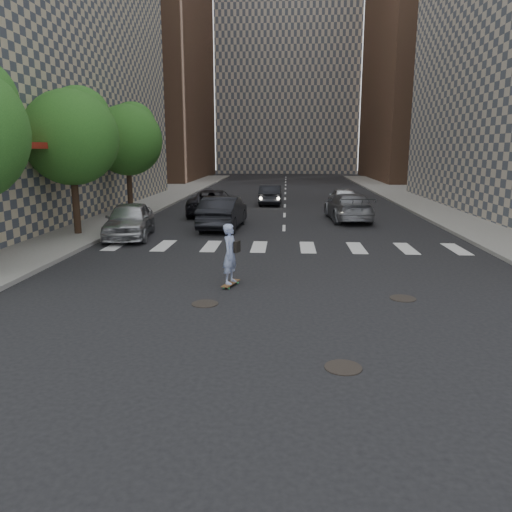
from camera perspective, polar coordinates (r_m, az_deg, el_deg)
The scene contains 17 objects.
ground at distance 11.91m, azimuth 2.82°, elevation -7.44°, with size 160.00×160.00×0.00m, color black.
sidewalk_left at distance 34.68m, azimuth -21.52°, elevation 4.90°, with size 13.00×80.00×0.15m, color gray.
tower_left at distance 71.02m, azimuth -14.43°, elevation 24.93°, with size 18.00×24.00×40.00m, color brown.
tower_right at distance 70.54m, azimuth 21.56°, elevation 22.91°, with size 18.00×24.00×36.00m, color brown.
tower_center at distance 91.42m, azimuth 3.67°, elevation 24.88°, with size 22.00×20.00×48.00m, color #ADA08E.
tree_b at distance 24.31m, azimuth -20.20°, elevation 13.03°, with size 4.20×4.20×6.60m.
tree_c at distance 31.82m, azimuth -14.37°, elevation 13.04°, with size 4.20×4.20×6.60m.
manhole_a at distance 9.65m, azimuth 9.94°, elevation -12.44°, with size 0.70×0.70×0.02m, color black.
manhole_b at distance 13.21m, azimuth -5.86°, elevation -5.44°, with size 0.70×0.70×0.02m, color black.
manhole_c at distance 14.17m, azimuth 16.43°, elevation -4.66°, with size 0.70×0.70×0.02m, color black.
skateboarder at distance 14.60m, azimuth -2.92°, elevation 0.24°, with size 0.59×0.96×1.86m.
silver_sedan at distance 23.39m, azimuth -14.26°, elevation 4.00°, with size 1.89×4.70×1.60m, color #AAACB1.
traffic_car_a at distance 25.32m, azimuth -3.78°, elevation 5.00°, with size 1.74×4.98×1.64m, color black.
traffic_car_b at distance 28.57m, azimuth 10.51°, elevation 5.55°, with size 2.15×5.30×1.54m, color slate.
traffic_car_c at distance 30.68m, azimuth -4.95°, elevation 6.15°, with size 2.54×5.51×1.53m, color black.
traffic_car_d at distance 34.01m, azimuth 9.89°, elevation 6.55°, with size 1.72×4.27×1.45m, color silver.
traffic_car_e at distance 36.18m, azimuth 1.68°, elevation 7.02°, with size 1.49×4.28×1.41m, color black.
Camera 1 is at (0.10, -11.21, 4.02)m, focal length 35.00 mm.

